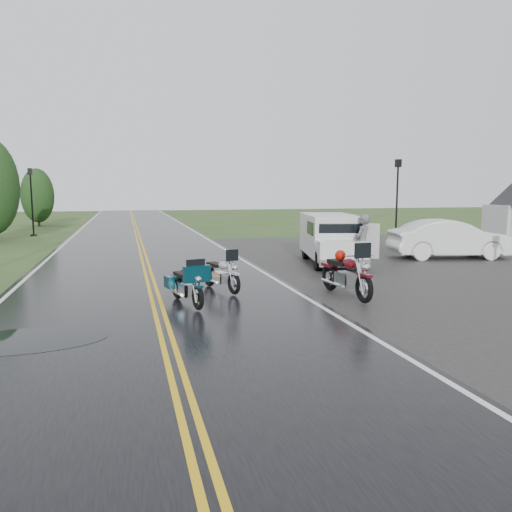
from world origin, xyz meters
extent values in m
plane|color=#2D471E|center=(0.00, 0.00, 0.00)|extent=(120.00, 120.00, 0.00)
cube|color=black|center=(0.00, 10.00, 0.02)|extent=(8.00, 100.00, 0.04)
cube|color=black|center=(11.00, 5.00, 0.01)|extent=(14.00, 24.00, 0.03)
imported|color=#56555A|center=(7.18, 4.26, 0.99)|extent=(0.86, 0.82, 1.98)
imported|color=silver|center=(12.21, 6.44, 0.79)|extent=(5.06, 2.58, 1.59)
camera|label=1|loc=(-0.67, -11.30, 2.82)|focal=35.00mm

